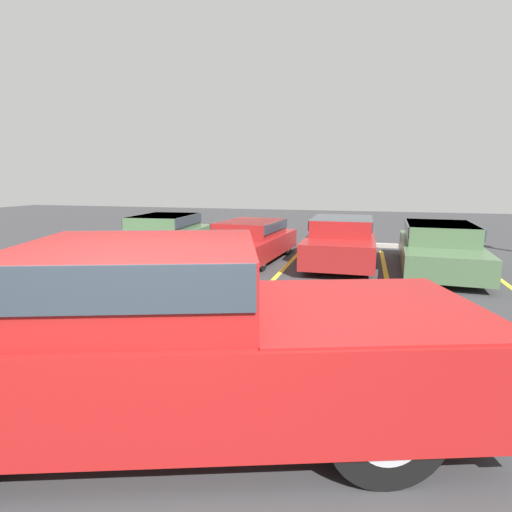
% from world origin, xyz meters
% --- Properties ---
extents(ground_plane, '(60.00, 60.00, 0.00)m').
position_xyz_m(ground_plane, '(0.00, 0.00, 0.00)').
color(ground_plane, '#38383A').
extents(stall_stripe_a, '(0.12, 5.00, 0.01)m').
position_xyz_m(stall_stripe_a, '(-6.02, 9.16, 0.00)').
color(stall_stripe_a, yellow).
rests_on(stall_stripe_a, ground_plane).
extents(stall_stripe_b, '(0.12, 5.00, 0.01)m').
position_xyz_m(stall_stripe_b, '(-3.39, 9.16, 0.00)').
color(stall_stripe_b, yellow).
rests_on(stall_stripe_b, ground_plane).
extents(stall_stripe_c, '(0.12, 5.00, 0.01)m').
position_xyz_m(stall_stripe_c, '(-0.77, 9.16, 0.00)').
color(stall_stripe_c, yellow).
rests_on(stall_stripe_c, ground_plane).
extents(stall_stripe_d, '(0.12, 5.00, 0.01)m').
position_xyz_m(stall_stripe_d, '(1.86, 9.16, 0.00)').
color(stall_stripe_d, yellow).
rests_on(stall_stripe_d, ground_plane).
extents(stall_stripe_e, '(0.12, 5.00, 0.01)m').
position_xyz_m(stall_stripe_e, '(4.49, 9.16, 0.00)').
color(stall_stripe_e, yellow).
rests_on(stall_stripe_e, ground_plane).
extents(pickup_truck, '(6.12, 3.76, 1.78)m').
position_xyz_m(pickup_truck, '(-0.38, 0.97, 0.90)').
color(pickup_truck, '#A51919').
rests_on(pickup_truck, ground_plane).
extents(parked_sedan_a, '(2.15, 4.52, 1.28)m').
position_xyz_m(parked_sedan_a, '(-4.77, 8.95, 0.68)').
color(parked_sedan_a, '#4C6B47').
rests_on(parked_sedan_a, ground_plane).
extents(parked_sedan_b, '(2.10, 4.40, 1.17)m').
position_xyz_m(parked_sedan_b, '(-1.98, 8.99, 0.63)').
color(parked_sedan_b, maroon).
rests_on(parked_sedan_b, ground_plane).
extents(parked_sedan_c, '(1.84, 4.57, 1.30)m').
position_xyz_m(parked_sedan_c, '(0.65, 9.34, 0.69)').
color(parked_sedan_c, maroon).
rests_on(parked_sedan_c, ground_plane).
extents(parked_sedan_d, '(2.08, 4.83, 1.24)m').
position_xyz_m(parked_sedan_d, '(3.19, 9.03, 0.66)').
color(parked_sedan_d, '#4C6B47').
rests_on(parked_sedan_d, ground_plane).
extents(wheel_stop_curb, '(1.67, 0.20, 0.14)m').
position_xyz_m(wheel_stop_curb, '(1.62, 12.45, 0.07)').
color(wheel_stop_curb, '#B7B2A8').
rests_on(wheel_stop_curb, ground_plane).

